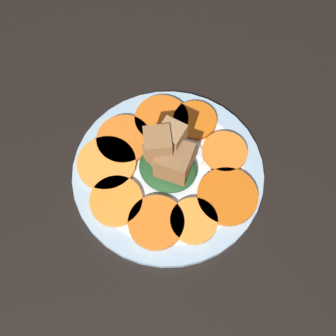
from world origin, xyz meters
TOP-DOWN VIEW (x-y plane):
  - table_slab at (0.00, 0.00)cm, footprint 120.00×120.00cm
  - plate at (0.00, 0.00)cm, footprint 28.50×28.50cm
  - carrot_slice_0 at (-2.15, 8.04)cm, footprint 7.96×7.96cm
  - carrot_slice_1 at (-6.77, 5.49)cm, footprint 6.73×6.73cm
  - carrot_slice_2 at (-9.51, -0.26)cm, footprint 8.81×8.81cm
  - carrot_slice_3 at (-6.32, -6.38)cm, footprint 6.81×6.81cm
  - carrot_slice_4 at (-0.48, -9.41)cm, footprint 6.77×6.77cm
  - carrot_slice_5 at (4.76, -7.34)cm, footprint 8.39×8.39cm
  - carrot_slice_6 at (8.27, -1.56)cm, footprint 8.31×8.31cm
  - carrot_slice_7 at (8.64, 3.11)cm, footprint 8.77×8.77cm
  - carrot_slice_8 at (4.46, 7.71)cm, footprint 7.62×7.62cm
  - center_pile at (0.16, -0.16)cm, footprint 8.66×7.79cm
  - fork at (-2.09, -5.32)cm, footprint 18.15×9.32cm

SIDE VIEW (x-z plane):
  - table_slab at x=0.00cm, z-range 0.00..2.00cm
  - plate at x=0.00cm, z-range 1.99..3.04cm
  - fork at x=-2.09cm, z-range 3.10..3.50cm
  - carrot_slice_0 at x=-2.15cm, z-range 3.10..4.02cm
  - carrot_slice_1 at x=-6.77cm, z-range 3.10..4.02cm
  - carrot_slice_2 at x=-9.51cm, z-range 3.10..4.02cm
  - carrot_slice_3 at x=-6.32cm, z-range 3.10..4.02cm
  - carrot_slice_4 at x=-0.48cm, z-range 3.10..4.02cm
  - carrot_slice_5 at x=4.76cm, z-range 3.10..4.02cm
  - carrot_slice_6 at x=8.27cm, z-range 3.10..4.02cm
  - carrot_slice_7 at x=8.64cm, z-range 3.10..4.02cm
  - carrot_slice_8 at x=4.46cm, z-range 3.10..4.02cm
  - center_pile at x=0.16cm, z-range 2.29..11.51cm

